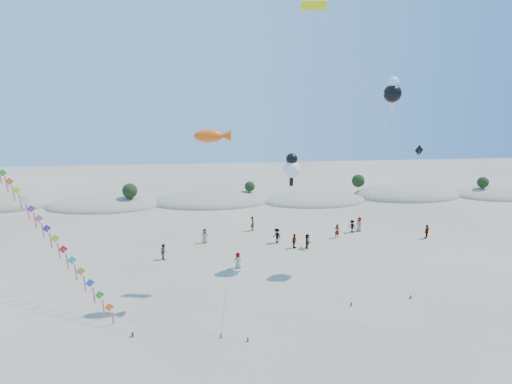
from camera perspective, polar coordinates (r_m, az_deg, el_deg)
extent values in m
ellipsoid|color=gray|center=(68.47, -19.45, -1.70)|extent=(17.60, 9.68, 3.00)
ellipsoid|color=#253A15|center=(68.27, -19.50, -1.03)|extent=(14.08, 6.34, 0.70)
ellipsoid|color=gray|center=(67.18, -5.93, -1.26)|extent=(19.00, 10.45, 3.40)
ellipsoid|color=#253A15|center=(66.95, -5.95, -0.49)|extent=(15.20, 6.84, 0.76)
ellipsoid|color=gray|center=(67.68, 7.74, -1.20)|extent=(16.40, 9.02, 2.80)
ellipsoid|color=#253A15|center=(67.49, 7.77, -0.57)|extent=(13.12, 5.90, 0.66)
ellipsoid|color=gray|center=(74.64, 19.45, -0.46)|extent=(18.00, 9.90, 3.80)
ellipsoid|color=#253A15|center=(74.41, 19.51, 0.32)|extent=(14.40, 6.48, 0.72)
ellipsoid|color=gray|center=(81.77, 30.00, -0.34)|extent=(16.80, 9.24, 3.00)
ellipsoid|color=#253A15|center=(81.60, 30.07, 0.22)|extent=(13.44, 6.05, 0.67)
sphere|color=black|center=(65.89, -16.47, 0.16)|extent=(2.20, 2.20, 2.20)
sphere|color=black|center=(66.98, -0.84, 0.74)|extent=(1.60, 1.60, 1.60)
sphere|color=black|center=(72.07, 13.47, 1.46)|extent=(2.10, 2.10, 2.10)
sphere|color=black|center=(78.71, 28.00, 1.14)|extent=(1.80, 1.80, 1.80)
cube|color=#3F2D1E|center=(33.38, -16.13, -17.80)|extent=(0.12, 0.12, 0.35)
cylinder|color=silver|center=(41.20, -27.69, -2.14)|extent=(18.91, 17.69, 14.38)
cube|color=orange|center=(34.67, -18.97, -14.33)|extent=(1.32, 0.51, 1.39)
cube|color=#ED6374|center=(35.19, -18.51, -15.89)|extent=(0.19, 0.45, 1.55)
cube|color=green|center=(35.27, -20.14, -12.75)|extent=(1.32, 0.51, 1.39)
cube|color=#ED6374|center=(35.76, -19.69, -14.31)|extent=(0.19, 0.45, 1.55)
cube|color=blue|center=(35.91, -21.26, -11.23)|extent=(1.32, 0.51, 1.39)
cube|color=#ED6374|center=(36.37, -20.81, -12.78)|extent=(0.19, 0.45, 1.55)
cube|color=orange|center=(36.59, -22.33, -9.76)|extent=(1.32, 0.51, 1.39)
cube|color=#ED6374|center=(37.01, -21.87, -11.30)|extent=(0.19, 0.45, 1.55)
cube|color=#19A1BB|center=(37.30, -23.34, -8.33)|extent=(1.32, 0.51, 1.39)
cube|color=#ED6374|center=(37.69, -22.90, -9.86)|extent=(0.19, 0.45, 1.55)
cube|color=red|center=(38.04, -24.31, -6.96)|extent=(1.32, 0.51, 1.39)
cube|color=#ED6374|center=(38.41, -23.87, -8.48)|extent=(0.19, 0.45, 1.55)
cube|color=#A7DD1A|center=(38.82, -25.24, -5.64)|extent=(1.32, 0.51, 1.39)
cube|color=#ED6374|center=(39.16, -24.80, -7.14)|extent=(0.19, 0.45, 1.55)
cube|color=#37228A|center=(39.62, -26.13, -4.38)|extent=(1.32, 0.51, 1.39)
cube|color=#ED6374|center=(39.93, -25.70, -5.86)|extent=(0.19, 0.45, 1.55)
cube|color=#F84E75|center=(40.45, -26.98, -3.16)|extent=(1.32, 0.51, 1.39)
cube|color=#ED6374|center=(40.74, -26.55, -4.62)|extent=(0.19, 0.45, 1.55)
cube|color=purple|center=(41.31, -27.79, -1.99)|extent=(1.32, 0.51, 1.39)
cube|color=#ED6374|center=(41.57, -27.37, -3.43)|extent=(0.19, 0.45, 1.55)
cube|color=white|center=(42.19, -28.57, -0.87)|extent=(1.32, 0.51, 1.39)
cube|color=#ED6374|center=(42.43, -28.15, -2.29)|extent=(0.19, 0.45, 1.55)
cube|color=yellow|center=(43.10, -29.31, 0.20)|extent=(1.32, 0.51, 1.39)
cube|color=#ED6374|center=(43.31, -28.90, -1.19)|extent=(0.19, 0.45, 1.55)
cube|color=orange|center=(44.03, -30.03, 1.23)|extent=(1.32, 0.51, 1.39)
cube|color=#ED6374|center=(44.21, -29.62, -0.14)|extent=(0.19, 0.45, 1.55)
cube|color=green|center=(44.97, -30.71, 2.22)|extent=(1.32, 0.51, 1.39)
cube|color=#ED6374|center=(45.14, -30.31, 0.87)|extent=(0.19, 0.45, 1.55)
cube|color=#ED6374|center=(46.08, -30.97, 1.84)|extent=(0.19, 0.45, 1.55)
cube|color=#3F2D1E|center=(31.72, -1.10, -19.08)|extent=(0.10, 0.10, 0.30)
cylinder|color=silver|center=(31.96, -3.88, -5.48)|extent=(2.46, 7.23, 13.68)
ellipsoid|color=#FC590D|center=(33.96, -6.36, 7.45)|extent=(2.31, 1.01, 1.01)
cone|color=#FC590D|center=(33.97, -4.16, 7.50)|extent=(0.92, 0.92, 0.92)
cube|color=#3F2D1E|center=(32.21, -4.70, -18.57)|extent=(0.10, 0.10, 0.30)
cylinder|color=silver|center=(35.97, 0.73, -6.56)|extent=(7.27, 12.57, 9.73)
sphere|color=white|center=(41.19, 4.76, 3.04)|extent=(1.67, 1.67, 1.67)
sphere|color=black|center=(41.02, 4.79, 4.41)|extent=(1.11, 1.11, 1.11)
cube|color=black|center=(41.44, 4.73, 1.36)|extent=(0.35, 0.18, 0.80)
cube|color=#3F2D1E|center=(36.87, 12.58, -14.40)|extent=(0.10, 0.10, 0.30)
cylinder|color=silver|center=(38.86, 15.36, -0.05)|extent=(6.01, 8.91, 16.81)
sphere|color=black|center=(43.06, 17.73, 12.41)|extent=(1.68, 1.68, 1.68)
sphere|color=white|center=(43.06, 17.83, 13.74)|extent=(1.09, 1.09, 1.09)
cube|color=white|center=(43.09, 17.61, 10.76)|extent=(0.35, 0.18, 0.80)
cube|color=white|center=(42.79, 16.85, 12.46)|extent=(0.60, 0.15, 0.25)
cube|color=white|center=(43.34, 18.60, 12.35)|extent=(0.60, 0.15, 0.25)
cylinder|color=silver|center=(34.97, 19.39, 4.34)|extent=(11.78, 14.89, 24.20)
cube|color=#F6F60C|center=(40.26, 7.73, 23.44)|extent=(2.23, 0.91, 0.78)
cube|color=black|center=(40.28, 7.73, 23.43)|extent=(2.15, 0.55, 0.19)
cube|color=#3F2D1E|center=(39.35, 19.91, -13.03)|extent=(0.10, 0.10, 0.30)
cylinder|color=silver|center=(41.32, 20.44, -3.46)|extent=(3.54, 7.81, 11.47)
cube|color=black|center=(44.31, 20.92, 5.22)|extent=(1.00, 0.30, 1.03)
imported|color=slate|center=(45.65, -12.20, -7.78)|extent=(0.90, 0.99, 1.64)
imported|color=slate|center=(42.62, -2.43, -9.09)|extent=(0.89, 0.71, 1.60)
imported|color=slate|center=(47.75, 5.11, -6.53)|extent=(0.91, 1.01, 1.65)
imported|color=slate|center=(49.13, 2.80, -5.84)|extent=(1.20, 1.29, 1.74)
imported|color=slate|center=(47.80, 6.86, -6.54)|extent=(0.57, 1.57, 1.67)
imported|color=slate|center=(51.61, 10.76, -5.13)|extent=(0.72, 0.71, 1.68)
imported|color=slate|center=(54.51, 13.59, -4.19)|extent=(0.75, 0.98, 1.80)
imported|color=slate|center=(49.48, -6.85, -5.82)|extent=(0.93, 0.72, 1.68)
imported|color=slate|center=(54.41, 21.81, -4.91)|extent=(1.05, 0.90, 1.69)
imported|color=slate|center=(53.84, 12.67, -4.48)|extent=(1.12, 1.15, 1.58)
imported|color=slate|center=(53.19, -0.45, -4.24)|extent=(0.56, 0.73, 1.80)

